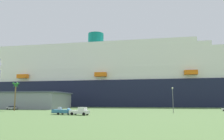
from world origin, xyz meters
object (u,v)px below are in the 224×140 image
object	(u,v)px
palm_tree	(16,88)
street_lamp	(173,96)
parked_car_silver_sedan	(12,108)
cruise_ship	(143,81)
small_boat_on_trailer	(63,111)
pickup_truck	(80,111)

from	to	relation	value
palm_tree	street_lamp	bearing A→B (deg)	-0.81
parked_car_silver_sedan	cruise_ship	bearing A→B (deg)	52.49
small_boat_on_trailer	parked_car_silver_sedan	distance (m)	51.09
small_boat_on_trailer	palm_tree	size ratio (longest dim) A/B	0.63
cruise_ship	street_lamp	size ratio (longest dim) A/B	33.96
small_boat_on_trailer	street_lamp	bearing A→B (deg)	32.26
small_boat_on_trailer	parked_car_silver_sedan	size ratio (longest dim) A/B	1.56
cruise_ship	street_lamp	distance (m)	84.63
cruise_ship	palm_tree	xyz separation A→B (m)	(-45.42, -80.79, -9.13)
small_boat_on_trailer	palm_tree	world-z (taller)	palm_tree
small_boat_on_trailer	parked_car_silver_sedan	xyz separation A→B (m)	(-40.87, 30.66, -0.13)
small_boat_on_trailer	palm_tree	xyz separation A→B (m)	(-31.90, 20.72, 8.53)
parked_car_silver_sedan	pickup_truck	bearing A→B (deg)	-34.16
pickup_truck	street_lamp	bearing A→B (deg)	38.38
cruise_ship	pickup_truck	distance (m)	104.09
cruise_ship	palm_tree	world-z (taller)	cruise_ship
palm_tree	street_lamp	size ratio (longest dim) A/B	1.35
palm_tree	small_boat_on_trailer	bearing A→B (deg)	-33.01
street_lamp	cruise_ship	bearing A→B (deg)	102.36
parked_car_silver_sedan	street_lamp	bearing A→B (deg)	-8.52
small_boat_on_trailer	street_lamp	size ratio (longest dim) A/B	0.85
cruise_ship	pickup_truck	size ratio (longest dim) A/B	50.79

